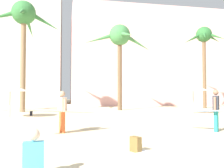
% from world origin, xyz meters
% --- Properties ---
extents(hotel_pink, '(23.10, 11.79, 13.23)m').
position_xyz_m(hotel_pink, '(9.62, 30.97, 6.62)').
color(hotel_pink, beige).
rests_on(hotel_pink, ground).
extents(palm_tree_far_left, '(6.71, 6.68, 8.30)m').
position_xyz_m(palm_tree_far_left, '(2.41, 18.34, 6.78)').
color(palm_tree_far_left, brown).
rests_on(palm_tree_far_left, ground).
extents(palm_tree_left, '(6.71, 6.63, 9.79)m').
position_xyz_m(palm_tree_left, '(-6.41, 17.83, 8.02)').
color(palm_tree_left, '#896B4C').
rests_on(palm_tree_left, ground).
extents(palm_tree_center, '(4.60, 4.09, 8.92)m').
position_xyz_m(palm_tree_center, '(12.15, 19.55, 7.40)').
color(palm_tree_center, brown).
rests_on(palm_tree_center, ground).
extents(cafe_umbrella_0, '(2.39, 2.39, 2.28)m').
position_xyz_m(cafe_umbrella_0, '(7.28, 13.36, 2.05)').
color(cafe_umbrella_0, gray).
rests_on(cafe_umbrella_0, ground).
extents(cafe_umbrella_2, '(2.14, 2.14, 2.19)m').
position_xyz_m(cafe_umbrella_2, '(10.28, 13.65, 1.95)').
color(cafe_umbrella_2, gray).
rests_on(cafe_umbrella_2, ground).
extents(cafe_umbrella_3, '(2.51, 2.51, 2.22)m').
position_xyz_m(cafe_umbrella_3, '(-6.40, 12.89, 1.99)').
color(cafe_umbrella_3, gray).
rests_on(cafe_umbrella_3, ground).
extents(beach_towel, '(2.01, 1.46, 0.01)m').
position_xyz_m(beach_towel, '(0.03, 1.67, 0.01)').
color(beach_towel, white).
rests_on(beach_towel, ground).
extents(backpack, '(0.34, 0.35, 0.42)m').
position_xyz_m(backpack, '(-0.78, 2.21, 0.20)').
color(backpack, brown).
rests_on(backpack, ground).
extents(person_near_left, '(0.46, 1.02, 0.95)m').
position_xyz_m(person_near_left, '(-3.31, 0.42, 0.32)').
color(person_near_left, beige).
rests_on(person_near_left, ground).
extents(person_mid_left, '(2.91, 1.69, 1.72)m').
position_xyz_m(person_mid_left, '(-2.86, 5.74, 0.93)').
color(person_mid_left, orange).
rests_on(person_mid_left, ground).
extents(person_near_right, '(2.62, 2.27, 1.79)m').
position_xyz_m(person_near_right, '(3.59, 4.82, 0.95)').
color(person_near_right, teal).
rests_on(person_near_right, ground).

